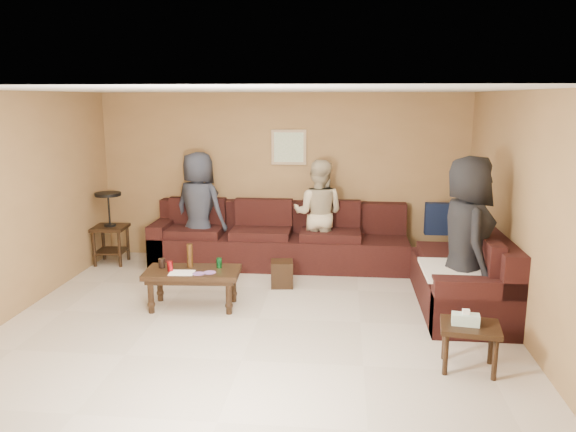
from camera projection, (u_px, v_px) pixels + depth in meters
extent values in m
plane|color=beige|center=(258.00, 318.00, 6.28)|extent=(5.50, 5.50, 0.00)
cube|color=silver|center=(256.00, 95.00, 5.77)|extent=(5.50, 5.00, 0.10)
cube|color=#977347|center=(282.00, 177.00, 8.46)|extent=(5.50, 0.10, 2.50)
cube|color=#977347|center=(197.00, 285.00, 3.59)|extent=(5.50, 0.10, 2.50)
cube|color=#977347|center=(15.00, 204.00, 6.29)|extent=(0.10, 5.00, 2.50)
cube|color=#977347|center=(522.00, 214.00, 5.75)|extent=(0.10, 5.00, 2.50)
cube|color=black|center=(279.00, 250.00, 8.23)|extent=(3.70, 0.90, 0.45)
cube|color=black|center=(282.00, 216.00, 8.46)|extent=(3.70, 0.24, 0.45)
cube|color=black|center=(164.00, 242.00, 8.38)|extent=(0.24, 0.90, 0.63)
cube|color=black|center=(459.00, 288.00, 6.59)|extent=(0.90, 2.00, 0.45)
cube|color=black|center=(491.00, 252.00, 6.47)|extent=(0.24, 2.00, 0.45)
cube|color=black|center=(477.00, 309.00, 5.72)|extent=(0.90, 0.24, 0.63)
cube|color=#101834|center=(441.00, 219.00, 7.90)|extent=(0.45, 0.14, 0.45)
cube|color=silver|center=(469.00, 271.00, 6.08)|extent=(1.00, 0.85, 0.04)
cube|color=black|center=(193.00, 272.00, 6.54)|extent=(1.13, 0.62, 0.06)
cube|color=black|center=(193.00, 277.00, 6.55)|extent=(1.04, 0.53, 0.05)
cylinder|color=black|center=(151.00, 296.00, 6.40)|extent=(0.07, 0.07, 0.40)
cylinder|color=black|center=(229.00, 297.00, 6.37)|extent=(0.07, 0.07, 0.40)
cylinder|color=black|center=(160.00, 285.00, 6.79)|extent=(0.07, 0.07, 0.40)
cylinder|color=black|center=(233.00, 286.00, 6.76)|extent=(0.07, 0.07, 0.40)
cylinder|color=#A9131B|center=(170.00, 266.00, 6.48)|extent=(0.07, 0.07, 0.12)
cylinder|color=#116428|center=(219.00, 263.00, 6.60)|extent=(0.07, 0.07, 0.12)
cylinder|color=#38210C|center=(190.00, 255.00, 6.62)|extent=(0.07, 0.07, 0.28)
cylinder|color=black|center=(162.00, 263.00, 6.61)|extent=(0.08, 0.08, 0.11)
cube|color=white|center=(182.00, 273.00, 6.42)|extent=(0.29, 0.24, 0.00)
cylinder|color=#C54578|center=(198.00, 274.00, 6.38)|extent=(0.14, 0.14, 0.01)
cylinder|color=#C54578|center=(210.00, 272.00, 6.42)|extent=(0.14, 0.14, 0.01)
cube|color=black|center=(110.00, 228.00, 8.28)|extent=(0.49, 0.49, 0.05)
cube|color=black|center=(112.00, 251.00, 8.35)|extent=(0.43, 0.43, 0.03)
cylinder|color=black|center=(94.00, 249.00, 8.16)|extent=(0.05, 0.05, 0.54)
cylinder|color=black|center=(120.00, 249.00, 8.14)|extent=(0.05, 0.05, 0.54)
cylinder|color=black|center=(104.00, 242.00, 8.52)|extent=(0.05, 0.05, 0.54)
cylinder|color=black|center=(128.00, 242.00, 8.51)|extent=(0.05, 0.05, 0.54)
cylinder|color=black|center=(110.00, 225.00, 8.27)|extent=(0.17, 0.17, 0.03)
cylinder|color=black|center=(109.00, 209.00, 8.22)|extent=(0.03, 0.03, 0.45)
cylinder|color=black|center=(108.00, 194.00, 8.17)|extent=(0.37, 0.37, 0.05)
cube|color=black|center=(470.00, 327.00, 5.03)|extent=(0.57, 0.49, 0.05)
cylinder|color=black|center=(446.00, 353.00, 4.97)|extent=(0.05, 0.05, 0.40)
cylinder|color=black|center=(495.00, 358.00, 4.87)|extent=(0.05, 0.05, 0.40)
cylinder|color=black|center=(445.00, 339.00, 5.27)|extent=(0.05, 0.05, 0.40)
cylinder|color=black|center=(491.00, 343.00, 5.18)|extent=(0.05, 0.05, 0.40)
cube|color=white|center=(466.00, 319.00, 5.02)|extent=(0.25, 0.15, 0.10)
cube|color=white|center=(466.00, 312.00, 5.01)|extent=(0.06, 0.04, 0.05)
cube|color=black|center=(282.00, 274.00, 7.32)|extent=(0.32, 0.32, 0.34)
cube|color=tan|center=(289.00, 147.00, 8.33)|extent=(0.52, 0.03, 0.52)
cube|color=silver|center=(289.00, 147.00, 8.32)|extent=(0.44, 0.01, 0.44)
imported|color=#292D39|center=(199.00, 209.00, 8.19)|extent=(0.95, 0.79, 1.66)
imported|color=beige|center=(318.00, 214.00, 8.08)|extent=(0.85, 0.71, 1.57)
imported|color=black|center=(466.00, 239.00, 6.11)|extent=(0.64, 0.93, 1.82)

